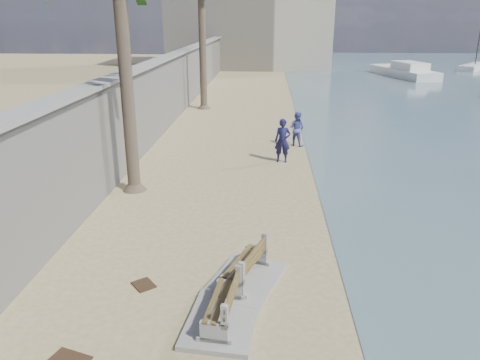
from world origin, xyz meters
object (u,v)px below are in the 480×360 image
object	(u,v)px
bench_near	(245,268)
person_a	(283,138)
sailboat_west	(475,66)
bench_far	(222,307)
person_b	(297,127)
yacht_far	(403,73)

from	to	relation	value
bench_near	person_a	size ratio (longest dim) A/B	1.14
bench_near	sailboat_west	distance (m)	51.89
bench_near	bench_far	size ratio (longest dim) A/B	1.13
bench_near	sailboat_west	world-z (taller)	sailboat_west
person_b	yacht_far	bearing A→B (deg)	-85.17
person_b	sailboat_west	world-z (taller)	sailboat_west
person_a	yacht_far	bearing A→B (deg)	75.15
bench_near	yacht_far	distance (m)	41.40
person_a	sailboat_west	world-z (taller)	sailboat_west
bench_near	bench_far	bearing A→B (deg)	-103.99
bench_far	person_a	size ratio (longest dim) A/B	1.01
bench_near	person_a	bearing A→B (deg)	83.47
bench_near	sailboat_west	bearing A→B (deg)	62.92
bench_near	bench_far	xyz separation A→B (m)	(-0.37, -1.48, -0.01)
person_a	yacht_far	size ratio (longest dim) A/B	0.22
yacht_far	bench_near	bearing A→B (deg)	145.75
person_a	sailboat_west	bearing A→B (deg)	66.85
bench_far	sailboat_west	xyz separation A→B (m)	(23.99, 47.68, -0.01)
bench_far	sailboat_west	size ratio (longest dim) A/B	0.19
person_b	yacht_far	distance (m)	29.70
person_a	sailboat_west	xyz separation A→B (m)	(22.56, 36.94, -0.67)
yacht_far	bench_far	bearing A→B (deg)	145.94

